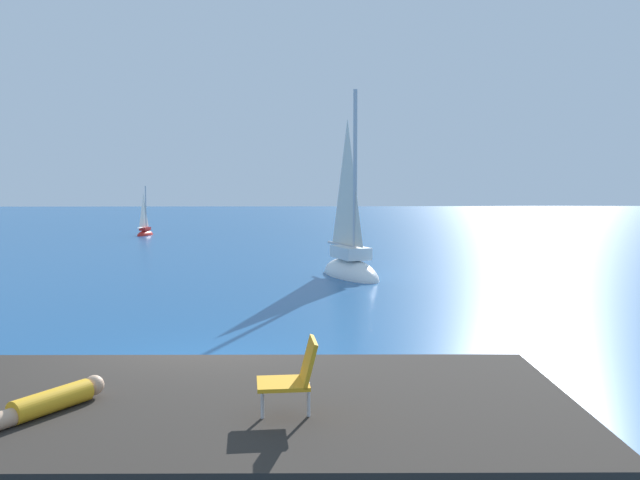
# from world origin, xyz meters

# --- Properties ---
(ground_plane) EXTENTS (160.00, 160.00, 0.00)m
(ground_plane) POSITION_xyz_m (0.00, 0.00, 0.00)
(ground_plane) COLOR navy
(shore_ledge) EXTENTS (8.13, 4.00, 0.66)m
(shore_ledge) POSITION_xyz_m (0.50, -3.14, 0.33)
(shore_ledge) COLOR #2D2823
(shore_ledge) RESTS_ON ground
(boulder_seaward) EXTENTS (1.14, 0.98, 0.67)m
(boulder_seaward) POSITION_xyz_m (-1.99, -1.52, 0.00)
(boulder_seaward) COLOR #2C2924
(boulder_seaward) RESTS_ON ground
(boulder_inland) EXTENTS (1.35, 1.35, 0.83)m
(boulder_inland) POSITION_xyz_m (1.40, -0.77, 0.00)
(boulder_inland) COLOR #2C2921
(boulder_inland) RESTS_ON ground
(sailboat_near) EXTENTS (2.30, 3.65, 6.58)m
(sailboat_near) POSITION_xyz_m (3.17, 11.25, 0.36)
(sailboat_near) COLOR white
(sailboat_near) RESTS_ON ground
(sailboat_far) EXTENTS (0.96, 1.77, 3.20)m
(sailboat_far) POSITION_xyz_m (-7.57, 29.10, 0.17)
(sailboat_far) COLOR red
(sailboat_far) RESTS_ON ground
(person_sunbather) EXTENTS (1.06, 1.56, 0.25)m
(person_sunbather) POSITION_xyz_m (-1.12, -3.64, 0.77)
(person_sunbather) COLOR gold
(person_sunbather) RESTS_ON shore_ledge
(beach_chair) EXTENTS (0.63, 0.53, 0.80)m
(beach_chair) POSITION_xyz_m (1.46, -3.75, 1.10)
(beach_chair) COLOR orange
(beach_chair) RESTS_ON shore_ledge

